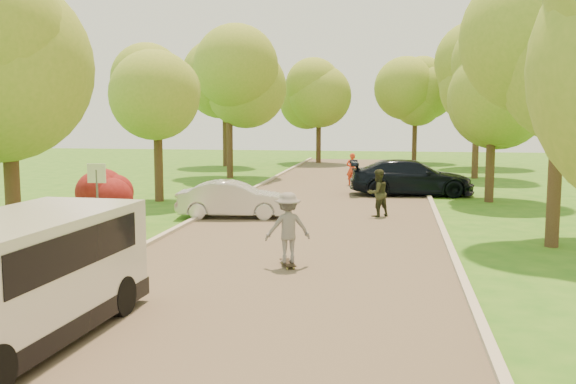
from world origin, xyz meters
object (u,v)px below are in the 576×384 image
Objects in this scene: skateboarder at (288,227)px; person_striped at (352,169)px; minivan at (13,279)px; silver_sedan at (234,199)px; dark_sedan at (411,178)px; longboard at (288,263)px; person_olive at (378,193)px; street_sign at (97,185)px.

skateboarder is 17.64m from person_striped.
minivan is 12.61m from silver_sedan.
dark_sedan is at bearing 74.87° from minivan.
dark_sedan is at bearing 134.81° from person_striped.
person_striped is (0.33, 17.64, 0.73)m from longboard.
longboard is at bearing 61.82° from skateboarder.
person_olive is (1.87, 7.83, 0.74)m from longboard.
minivan is (2.60, -8.21, -0.52)m from street_sign.
skateboarder is at bearing 38.86° from person_olive.
person_striped is 9.93m from person_olive.
silver_sedan reaches higher than longboard.
dark_sedan reaches higher than longboard.
silver_sedan is 0.71× the size of dark_sedan.
person_olive is (-1.30, -6.32, 0.05)m from dark_sedan.
longboard is 0.53× the size of person_striped.
silver_sedan is at bearing -26.24° from person_olive.
minivan is at bearing 86.77° from person_striped.
dark_sedan is at bearing 52.14° from street_sign.
person_striped is (6.26, 15.19, -0.74)m from street_sign.
minivan is at bearing 31.39° from person_olive.
skateboarder is at bearing 62.96° from minivan.
person_striped is (0.33, 17.64, -0.12)m from skateboarder.
minivan is 14.56m from person_olive.
skateboarder is at bearing -163.69° from silver_sedan.
person_striped is at bearing -118.78° from person_olive.
street_sign reaches higher than person_striped.
skateboarder is 0.99× the size of person_olive.
dark_sedan reaches higher than silver_sedan.
silver_sedan is at bearing -87.01° from longboard.
minivan is 1.40× the size of silver_sedan.
dark_sedan is 3.30× the size of person_striped.
longboard is at bearing 162.09° from dark_sedan.
street_sign is 14.85m from dark_sedan.
person_olive reaches higher than person_striped.
longboard is 8.08m from person_olive.
dark_sedan is (9.10, 11.71, -0.78)m from street_sign.
street_sign is 6.58m from longboard.
street_sign is at bearing 73.26° from person_striped.
person_olive is (5.20, 13.59, -0.21)m from minivan.
person_striped is (3.66, 23.40, -0.22)m from minivan.
street_sign is 1.33× the size of person_striped.
minivan is at bearing 156.66° from dark_sedan.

